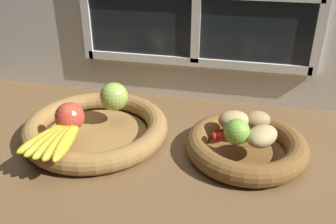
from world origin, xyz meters
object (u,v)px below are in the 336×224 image
Objects in this scene: chili_pepper at (245,136)px; banana_bunch_front at (58,138)px; fruit_bowl_left at (96,128)px; apple_green_back at (114,97)px; lime_near at (237,132)px; fruit_bowl_right at (246,146)px; potato_small at (262,136)px; potato_oblong at (234,120)px; apple_red_front at (70,117)px; potato_back at (257,120)px.

banana_bunch_front is at bearing 173.34° from chili_pepper.
fruit_bowl_left is 4.94× the size of apple_green_back.
lime_near is (34.11, -3.57, 5.52)cm from fruit_bowl_left.
fruit_bowl_left is 1.29× the size of fruit_bowl_right.
lime_near is (31.11, -9.49, -0.75)cm from apple_green_back.
lime_near is 0.39× the size of chili_pepper.
banana_bunch_front is 43.71cm from potato_small.
potato_small is 1.15× the size of potato_oblong.
fruit_bowl_left and fruit_bowl_right have the same top height.
fruit_bowl_left is at bearing 74.92° from banana_bunch_front.
potato_oblong is at bearing 142.13° from fruit_bowl_right.
apple_red_front is 0.94× the size of potato_oblong.
lime_near reaches higher than banana_bunch_front.
fruit_bowl_left is 2.44× the size of chili_pepper.
potato_back is 0.43× the size of chili_pepper.
potato_back is 6.40cm from chili_pepper.
lime_near reaches higher than potato_oblong.
lime_near reaches higher than potato_small.
potato_oblong is (-6.27, 5.53, 0.07)cm from potato_small.
potato_back is (5.16, 1.47, -0.07)cm from potato_oblong.
apple_green_back is 0.41× the size of banana_bunch_front.
potato_small is 0.57× the size of chili_pepper.
fruit_bowl_right is 6.42cm from potato_oblong.
chili_pepper is at bearing 14.76° from banana_bunch_front.
fruit_bowl_right is 1.90× the size of chili_pepper.
potato_small is 7.09cm from potato_back.
potato_oblong is (36.45, 14.76, 0.67)cm from banana_bunch_front.
apple_red_front is 37.49cm from lime_near.
fruit_bowl_right is at bearing 56.31° from lime_near.
apple_red_front is 0.46× the size of chili_pepper.
fruit_bowl_right is 6.53cm from potato_back.
apple_red_front is 0.38× the size of banana_bunch_front.
potato_oblong reaches higher than banana_bunch_front.
potato_oblong is at bearing 138.58° from potato_small.
banana_bunch_front is (-3.28, -12.18, 4.19)cm from fruit_bowl_left.
apple_green_back is 0.87× the size of potato_small.
apple_red_front is at bearing -176.33° from lime_near.
fruit_bowl_right is at bearing 0.00° from fruit_bowl_left.
apple_red_front is at bearing -166.80° from potato_oblong.
apple_green_back reaches higher than potato_small.
fruit_bowl_left is 9.13cm from apple_green_back.
chili_pepper is (39.31, 10.35, -0.39)cm from banana_bunch_front.
apple_green_back is (-33.50, 5.92, 6.25)cm from fruit_bowl_right.
apple_red_front reaches higher than banana_bunch_front.
lime_near is at bearing 3.67° from apple_red_front.
fruit_bowl_left is 9.11cm from apple_red_front.
lime_near reaches higher than fruit_bowl_left.
potato_back is at bearing 21.32° from banana_bunch_front.
banana_bunch_front is 38.39cm from lime_near.
apple_green_back reaches higher than potato_oblong.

